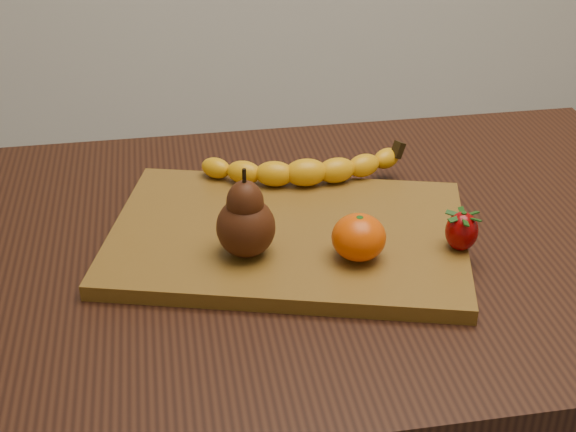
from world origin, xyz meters
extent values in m
cube|color=black|center=(0.00, 0.00, 0.74)|extent=(1.00, 0.70, 0.04)
cylinder|color=black|center=(-0.45, 0.30, 0.36)|extent=(0.05, 0.05, 0.72)
cylinder|color=black|center=(0.45, 0.30, 0.36)|extent=(0.05, 0.05, 0.72)
cube|color=brown|center=(-0.07, -0.01, 0.77)|extent=(0.51, 0.41, 0.02)
ellipsoid|color=#DD4A02|center=(0.00, -0.08, 0.81)|extent=(0.07, 0.07, 0.06)
camera|label=1|loc=(-0.22, -0.87, 1.31)|focal=50.00mm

